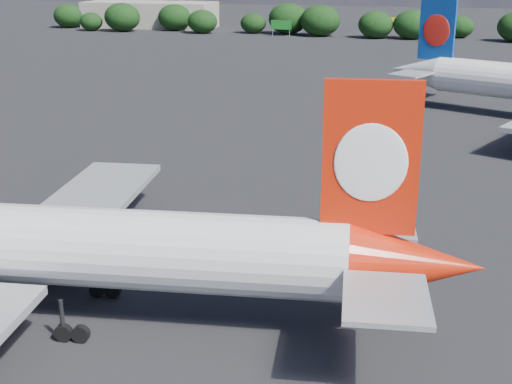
# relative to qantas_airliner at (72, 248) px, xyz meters

# --- Properties ---
(ground) EXTENTS (500.00, 500.00, 0.00)m
(ground) POSITION_rel_qantas_airliner_xyz_m (-5.19, 52.43, -4.82)
(ground) COLOR black
(ground) RESTS_ON ground
(qantas_airliner) EXTENTS (48.57, 46.27, 15.84)m
(qantas_airliner) POSITION_rel_qantas_airliner_xyz_m (0.00, 0.00, 0.00)
(qantas_airliner) COLOR silver
(qantas_airliner) RESTS_ON ground
(terminal_building) EXTENTS (42.00, 16.00, 8.00)m
(terminal_building) POSITION_rel_qantas_airliner_xyz_m (-70.19, 184.43, -0.82)
(terminal_building) COLOR gray
(terminal_building) RESTS_ON ground
(highway_sign) EXTENTS (6.00, 0.30, 4.50)m
(highway_sign) POSITION_rel_qantas_airliner_xyz_m (-23.19, 168.43, -1.70)
(highway_sign) COLOR #13601A
(highway_sign) RESTS_ON ground
(billboard_yellow) EXTENTS (5.00, 0.30, 5.50)m
(billboard_yellow) POSITION_rel_qantas_airliner_xyz_m (6.81, 174.43, -0.96)
(billboard_yellow) COLOR yellow
(billboard_yellow) RESTS_ON ground
(horizon_treeline) EXTENTS (205.60, 15.58, 9.32)m
(horizon_treeline) POSITION_rel_qantas_airliner_xyz_m (8.21, 172.39, -0.74)
(horizon_treeline) COLOR black
(horizon_treeline) RESTS_ON ground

